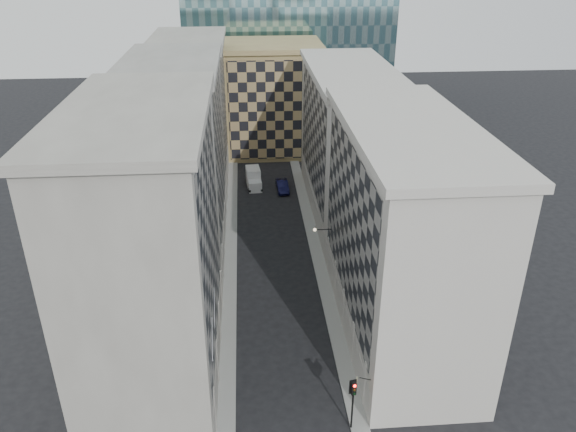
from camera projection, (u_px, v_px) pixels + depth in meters
sidewalk_west at (231, 254)px, 68.19m from camera, size 1.50×100.00×0.15m
sidewalk_east at (316, 251)px, 68.92m from camera, size 1.50×100.00×0.15m
bldg_left_a at (151, 250)px, 45.60m from camera, size 10.80×22.80×23.70m
bldg_left_b at (178, 160)px, 65.47m from camera, size 10.80×22.80×22.70m
bldg_left_c at (193, 112)px, 85.34m from camera, size 10.80×22.80×21.70m
bldg_right_a at (400, 233)px, 51.36m from camera, size 10.80×26.80×20.70m
bldg_right_b at (349, 142)px, 75.68m from camera, size 10.80×28.80×19.70m
tan_block at (273, 98)px, 98.37m from camera, size 16.80×14.80×18.80m
flagpoles_left at (213, 322)px, 43.19m from camera, size 0.10×6.33×2.33m
bracket_lamp at (316, 230)px, 60.78m from camera, size 1.98×0.36×0.36m
traffic_light at (353, 395)px, 42.52m from camera, size 0.58×0.54×4.66m
box_truck at (254, 179)px, 86.51m from camera, size 2.47×5.20×2.77m
dark_car at (282, 186)px, 85.14m from camera, size 1.91×4.84×1.57m
shop_sign at (357, 384)px, 43.12m from camera, size 1.32×0.77×0.89m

